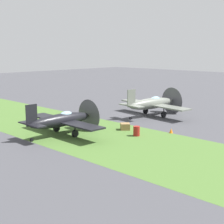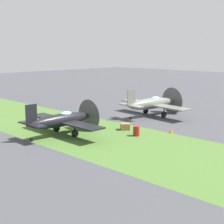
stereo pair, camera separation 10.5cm
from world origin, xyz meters
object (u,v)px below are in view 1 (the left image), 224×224
object	(u,v)px
airplane_lead	(153,103)
supply_crate	(125,127)
fuel_drum	(136,131)
airplane_wingman	(62,120)
ground_crew_chief	(84,109)
runway_marker_cone	(171,131)

from	to	relation	value
airplane_lead	supply_crate	bearing A→B (deg)	-65.16
airplane_lead	fuel_drum	xyz separation A→B (m)	(4.81, -8.62, -1.05)
airplane_wingman	ground_crew_chief	distance (m)	8.67
ground_crew_chief	runway_marker_cone	xyz separation A→B (m)	(11.79, 0.58, -0.69)
ground_crew_chief	fuel_drum	world-z (taller)	ground_crew_chief
fuel_drum	ground_crew_chief	bearing A→B (deg)	165.97
ground_crew_chief	supply_crate	bearing A→B (deg)	-67.57
fuel_drum	supply_crate	world-z (taller)	fuel_drum
airplane_lead	runway_marker_cone	bearing A→B (deg)	-33.33
runway_marker_cone	supply_crate	bearing A→B (deg)	-153.38
fuel_drum	supply_crate	xyz separation A→B (m)	(-2.38, 1.08, -0.13)
supply_crate	runway_marker_cone	distance (m)	4.54
airplane_lead	airplane_wingman	distance (m)	13.17
airplane_wingman	ground_crew_chief	xyz separation A→B (m)	(-4.99, 7.07, -0.51)
airplane_wingman	runway_marker_cone	world-z (taller)	airplane_wingman
airplane_wingman	supply_crate	world-z (taller)	airplane_wingman
airplane_wingman	airplane_lead	bearing A→B (deg)	89.70
supply_crate	fuel_drum	bearing A→B (deg)	-24.31
fuel_drum	supply_crate	size ratio (longest dim) A/B	1.00
airplane_wingman	supply_crate	distance (m)	6.35
ground_crew_chief	supply_crate	distance (m)	7.89
fuel_drum	supply_crate	distance (m)	2.62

